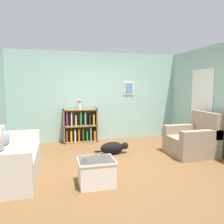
{
  "coord_description": "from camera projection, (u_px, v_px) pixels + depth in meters",
  "views": [
    {
      "loc": [
        -1.19,
        -4.2,
        1.62
      ],
      "look_at": [
        0.0,
        0.4,
        1.05
      ],
      "focal_mm": 35.0,
      "sensor_mm": 36.0,
      "label": 1
    }
  ],
  "objects": [
    {
      "name": "coffee_table",
      "position": [
        96.0,
        171.0,
        3.57
      ],
      "size": [
        0.59,
        0.49,
        0.43
      ],
      "color": "silver",
      "rests_on": "ground_plane"
    },
    {
      "name": "recliner_chair",
      "position": [
        193.0,
        140.0,
        5.14
      ],
      "size": [
        0.98,
        0.93,
        1.01
      ],
      "color": "gray",
      "rests_on": "ground_plane"
    },
    {
      "name": "vase",
      "position": [
        80.0,
        103.0,
        6.2
      ],
      "size": [
        0.12,
        0.12,
        0.28
      ],
      "color": "silver",
      "rests_on": "bookshelf"
    },
    {
      "name": "bookshelf",
      "position": [
        80.0,
        126.0,
        6.3
      ],
      "size": [
        0.97,
        0.33,
        0.97
      ],
      "color": "olive",
      "rests_on": "ground_plane"
    },
    {
      "name": "wall_right",
      "position": [
        223.0,
        100.0,
        5.03
      ],
      "size": [
        0.16,
        5.0,
        2.6
      ],
      "color": "#93BCB2",
      "rests_on": "ground_plane"
    },
    {
      "name": "wall_back",
      "position": [
        97.0,
        97.0,
        6.54
      ],
      "size": [
        5.6,
        0.13,
        2.6
      ],
      "color": "#93BCB2",
      "rests_on": "ground_plane"
    },
    {
      "name": "ground_plane",
      "position": [
        117.0,
        164.0,
        4.53
      ],
      "size": [
        14.0,
        14.0,
        0.0
      ],
      "primitive_type": "plane",
      "color": "brown"
    },
    {
      "name": "couch",
      "position": [
        8.0,
        160.0,
        3.83
      ],
      "size": [
        0.84,
        1.72,
        0.82
      ],
      "color": "beige",
      "rests_on": "ground_plane"
    },
    {
      "name": "dog",
      "position": [
        113.0,
        148.0,
        5.21
      ],
      "size": [
        0.84,
        0.26,
        0.29
      ],
      "color": "black",
      "rests_on": "ground_plane"
    }
  ]
}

